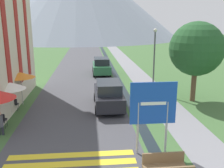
% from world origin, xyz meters
% --- Properties ---
extents(ground_plane, '(160.00, 160.00, 0.00)m').
position_xyz_m(ground_plane, '(0.00, 20.00, 0.00)').
color(ground_plane, '#3D6033').
extents(road, '(6.40, 60.00, 0.01)m').
position_xyz_m(road, '(-2.50, 30.00, 0.00)').
color(road, '#424247').
rests_on(road, ground_plane).
extents(footpath, '(2.20, 60.00, 0.01)m').
position_xyz_m(footpath, '(3.60, 30.00, 0.00)').
color(footpath, slate).
rests_on(footpath, ground_plane).
extents(drainage_channel, '(0.60, 60.00, 0.00)m').
position_xyz_m(drainage_channel, '(1.20, 30.00, 0.00)').
color(drainage_channel, black).
rests_on(drainage_channel, ground_plane).
extents(crosswalk_marking, '(5.44, 1.84, 0.01)m').
position_xyz_m(crosswalk_marking, '(-2.50, 3.37, 0.01)').
color(crosswalk_marking, yellow).
rests_on(crosswalk_marking, ground_plane).
extents(road_sign, '(2.00, 0.11, 3.24)m').
position_xyz_m(road_sign, '(1.01, 3.95, 2.09)').
color(road_sign, '#9E9EA3').
rests_on(road_sign, ground_plane).
extents(parked_car_near, '(1.91, 4.43, 1.82)m').
position_xyz_m(parked_car_near, '(-0.40, 10.16, 0.91)').
color(parked_car_near, black).
rests_on(parked_car_near, ground_plane).
extents(parked_car_far, '(1.93, 4.45, 1.82)m').
position_xyz_m(parked_car_far, '(-0.30, 21.09, 0.91)').
color(parked_car_far, '#28663D').
rests_on(parked_car_far, ground_plane).
extents(cafe_chair_near_right, '(0.40, 0.40, 0.85)m').
position_xyz_m(cafe_chair_near_right, '(-6.45, 7.30, 0.51)').
color(cafe_chair_near_right, '#232328').
rests_on(cafe_chair_near_right, ground_plane).
extents(cafe_chair_near_left, '(0.40, 0.40, 0.85)m').
position_xyz_m(cafe_chair_near_left, '(-6.45, 6.97, 0.51)').
color(cafe_chair_near_left, '#232328').
rests_on(cafe_chair_near_left, ground_plane).
extents(cafe_chair_far_right, '(0.40, 0.40, 0.85)m').
position_xyz_m(cafe_chair_far_right, '(-6.52, 10.00, 0.51)').
color(cafe_chair_far_right, '#232328').
rests_on(cafe_chair_far_right, ground_plane).
extents(cafe_umbrella_middle_white, '(2.00, 2.00, 2.15)m').
position_xyz_m(cafe_umbrella_middle_white, '(-6.51, 9.16, 1.93)').
color(cafe_umbrella_middle_white, '#B7B2A8').
rests_on(cafe_umbrella_middle_white, ground_plane).
extents(cafe_umbrella_rear_orange, '(1.96, 1.96, 2.31)m').
position_xyz_m(cafe_umbrella_rear_orange, '(-6.34, 11.30, 2.12)').
color(cafe_umbrella_rear_orange, '#B7B2A8').
rests_on(cafe_umbrella_rear_orange, ground_plane).
extents(person_seated_far, '(0.32, 0.32, 1.28)m').
position_xyz_m(person_seated_far, '(-6.24, 6.43, 0.71)').
color(person_seated_far, '#282833').
rests_on(person_seated_far, ground_plane).
extents(streetlamp, '(0.28, 0.28, 5.14)m').
position_xyz_m(streetlamp, '(3.54, 13.54, 3.05)').
color(streetlamp, '#515156').
rests_on(streetlamp, ground_plane).
extents(tree_by_path, '(3.80, 3.80, 5.71)m').
position_xyz_m(tree_by_path, '(5.87, 11.03, 3.80)').
color(tree_by_path, brown).
rests_on(tree_by_path, ground_plane).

